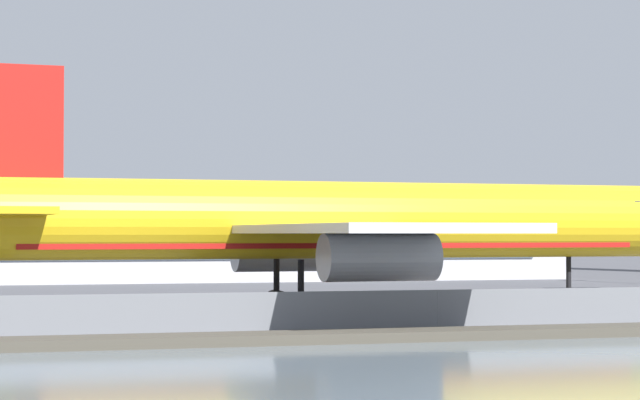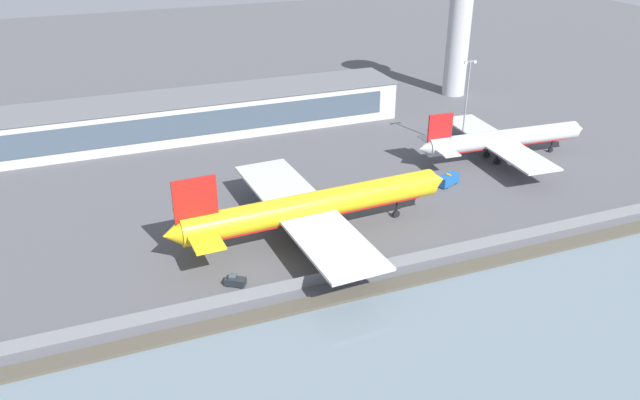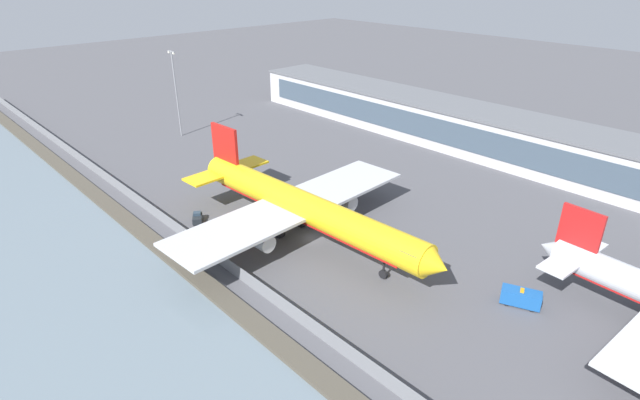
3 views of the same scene
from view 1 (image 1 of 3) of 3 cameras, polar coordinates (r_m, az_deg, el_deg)
ground_plane at (r=81.59m, az=1.31°, el=-5.19°), size 500.00×500.00×0.00m
shoreline_seawall at (r=62.33m, az=6.91°, el=-6.08°), size 320.00×3.00×0.50m
perimeter_fence at (r=66.43m, az=5.40°, el=-5.06°), size 280.00×0.10×2.21m
cargo_jet_yellow at (r=79.89m, az=0.28°, el=-1.07°), size 54.07×46.52×15.33m
baggage_tug at (r=66.91m, az=-11.17°, el=-5.27°), size 3.55×3.09×1.80m
terminal_building at (r=136.77m, az=-13.09°, el=-1.54°), size 119.92×16.32×10.18m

